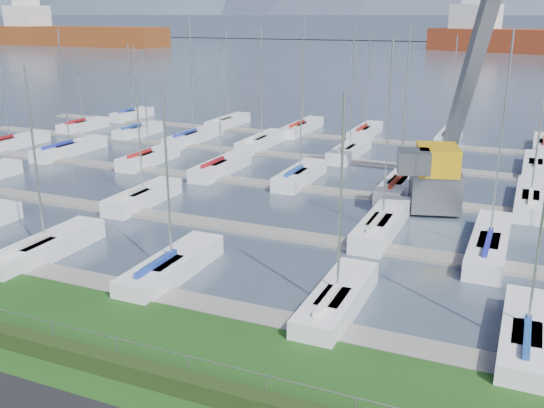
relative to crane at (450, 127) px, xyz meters
The scene contains 8 objects.
water 234.44m from the crane, 91.71° to the left, with size 800.00×540.00×0.20m, color #3E4A5C.
hedge 27.50m from the crane, 104.95° to the right, with size 80.00×0.70×0.70m, color #213413.
fence 26.98m from the crane, 105.17° to the right, with size 0.04×0.04×80.00m, color gray.
foothill 304.35m from the crane, 91.31° to the left, with size 900.00×80.00×12.00m, color #414E60.
docks 8.92m from the crane, behind, with size 90.00×41.60×0.25m.
crane is the anchor object (origin of this frame).
cargo_ship_west 246.34m from the crane, 136.63° to the left, with size 80.32×20.05×21.50m.
sailboat_fleet 7.65m from the crane, 153.70° to the left, with size 75.06×49.74×13.57m.
Camera 1 is at (11.98, -15.69, 12.48)m, focal length 40.00 mm.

